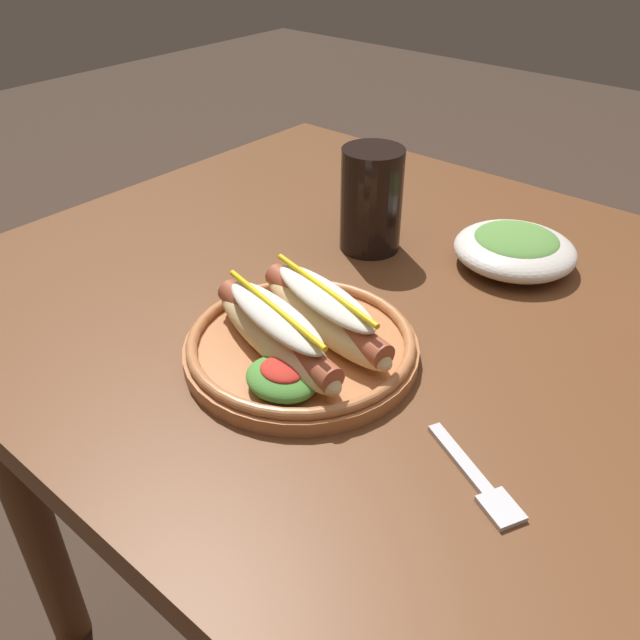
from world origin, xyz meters
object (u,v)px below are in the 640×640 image
fork (478,481)px  side_bowl (515,248)px  soda_cup (371,200)px  hot_dog_plate (300,337)px

fork → side_bowl: bearing=139.4°
soda_cup → side_bowl: size_ratio=0.89×
soda_cup → hot_dog_plate: bearing=-68.9°
fork → side_bowl: side_bowl is taller
hot_dog_plate → soda_cup: size_ratio=1.79×
hot_dog_plate → fork: 0.23m
soda_cup → side_bowl: 0.19m
soda_cup → side_bowl: (0.17, 0.08, -0.04)m
hot_dog_plate → fork: hot_dog_plate is taller
hot_dog_plate → fork: size_ratio=2.11×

